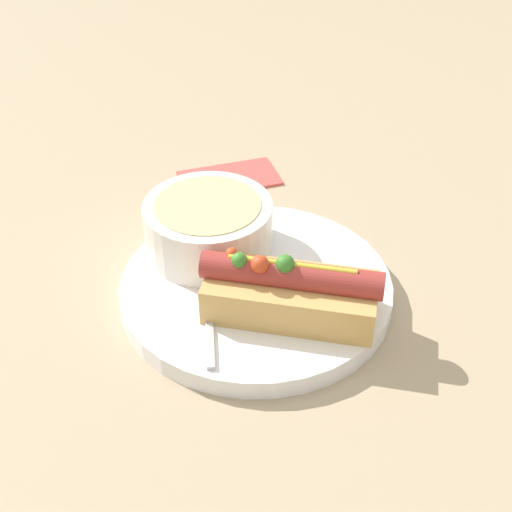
# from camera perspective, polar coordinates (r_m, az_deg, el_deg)

# --- Properties ---
(ground_plane) EXTENTS (4.00, 4.00, 0.00)m
(ground_plane) POSITION_cam_1_polar(r_m,az_deg,el_deg) (0.67, 0.00, -3.27)
(ground_plane) COLOR tan
(dinner_plate) EXTENTS (0.25, 0.25, 0.02)m
(dinner_plate) POSITION_cam_1_polar(r_m,az_deg,el_deg) (0.67, 0.00, -2.67)
(dinner_plate) COLOR white
(dinner_plate) RESTS_ON ground_plane
(hot_dog) EXTENTS (0.16, 0.13, 0.06)m
(hot_dog) POSITION_cam_1_polar(r_m,az_deg,el_deg) (0.61, 2.74, -2.82)
(hot_dog) COLOR tan
(hot_dog) RESTS_ON dinner_plate
(soup_bowl) EXTENTS (0.12, 0.12, 0.05)m
(soup_bowl) POSITION_cam_1_polar(r_m,az_deg,el_deg) (0.69, -3.82, 2.51)
(soup_bowl) COLOR silver
(soup_bowl) RESTS_ON dinner_plate
(spoon) EXTENTS (0.05, 0.16, 0.01)m
(spoon) POSITION_cam_1_polar(r_m,az_deg,el_deg) (0.66, -3.90, -1.55)
(spoon) COLOR #B7B7BC
(spoon) RESTS_ON dinner_plate
(napkin) EXTENTS (0.11, 0.06, 0.01)m
(napkin) POSITION_cam_1_polar(r_m,az_deg,el_deg) (0.84, -2.17, 6.34)
(napkin) COLOR #E04C47
(napkin) RESTS_ON ground_plane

